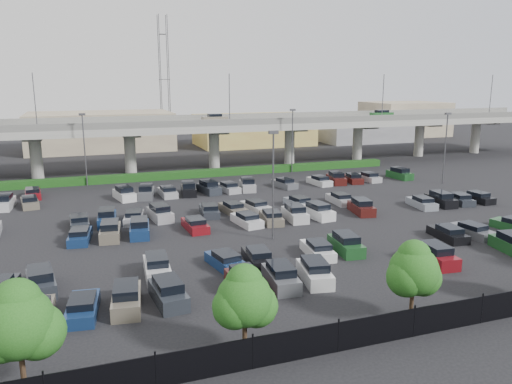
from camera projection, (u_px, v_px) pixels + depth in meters
ground at (246, 218)px, 54.76m from camera, size 280.00×280.00×0.00m
overpass at (183, 129)px, 82.60m from camera, size 150.00×13.00×15.80m
hedge at (195, 174)px, 77.61m from camera, size 66.00×1.60×1.10m
fence at (399, 325)px, 28.81m from camera, size 70.00×0.10×2.00m
tree_row at (397, 272)px, 29.84m from camera, size 65.07×3.66×5.94m
parked_cars at (238, 222)px, 50.73m from camera, size 62.91×41.62×1.67m
light_poles at (204, 161)px, 53.88m from camera, size 66.90×48.38×10.30m
distant_buildings at (212, 129)px, 114.81m from camera, size 138.00×24.00×9.00m
comm_tower at (164, 77)px, 120.67m from camera, size 2.40×2.40×30.00m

